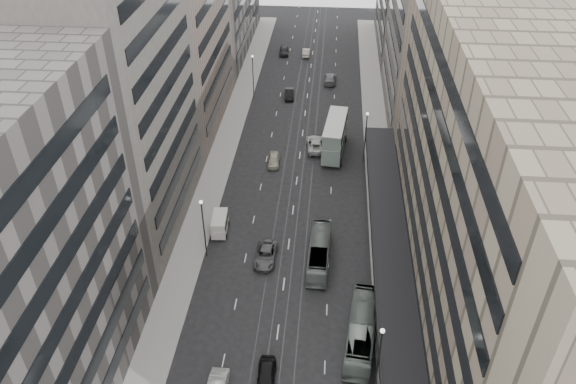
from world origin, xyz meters
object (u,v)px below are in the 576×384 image
(bus_near, at_px, (361,330))
(double_decker, at_px, (335,136))
(bus_far, at_px, (319,253))
(sedan_0, at_px, (266,376))
(sedan_2, at_px, (266,255))
(panel_van, at_px, (220,224))

(bus_near, relative_size, double_decker, 1.08)
(bus_far, height_order, sedan_0, bus_far)
(sedan_0, bearing_deg, bus_near, 29.97)
(sedan_0, relative_size, sedan_2, 0.84)
(bus_near, distance_m, double_decker, 36.84)
(panel_van, height_order, sedan_0, panel_van)
(double_decker, xyz_separation_m, panel_van, (-14.11, -20.65, -1.58))
(sedan_0, bearing_deg, bus_far, 73.99)
(bus_near, height_order, panel_van, bus_near)
(bus_far, relative_size, double_decker, 0.97)
(bus_near, relative_size, panel_van, 2.73)
(sedan_2, bearing_deg, bus_near, -43.62)
(bus_near, xyz_separation_m, sedan_2, (-11.01, 11.34, -0.82))
(bus_near, height_order, sedan_0, bus_near)
(bus_near, distance_m, sedan_0, 10.62)
(bus_near, distance_m, sedan_2, 15.83)
(bus_near, xyz_separation_m, bus_far, (-4.66, 11.54, -0.15))
(sedan_0, height_order, sedan_2, sedan_0)
(bus_near, relative_size, sedan_0, 2.52)
(bus_far, relative_size, sedan_2, 1.92)
(bus_near, distance_m, panel_van, 23.63)
(bus_far, bearing_deg, sedan_0, 77.63)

